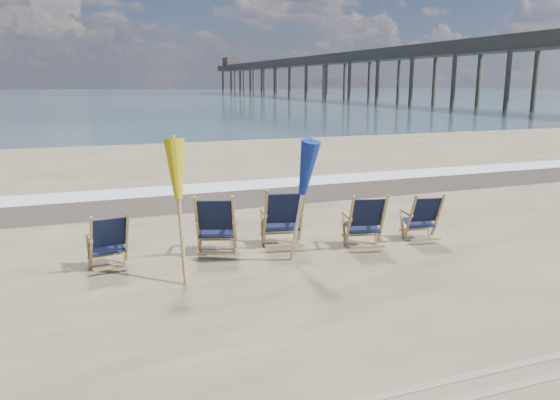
% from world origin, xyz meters
% --- Properties ---
extents(ocean, '(400.00, 400.00, 0.00)m').
position_xyz_m(ocean, '(0.00, 128.00, 0.00)').
color(ocean, '#3A5360').
rests_on(ocean, ground).
extents(surf_foam, '(200.00, 1.40, 0.01)m').
position_xyz_m(surf_foam, '(0.00, 8.30, 0.00)').
color(surf_foam, silver).
rests_on(surf_foam, ground).
extents(wet_sand_strip, '(200.00, 2.60, 0.00)m').
position_xyz_m(wet_sand_strip, '(0.00, 6.80, 0.00)').
color(wet_sand_strip, '#42362A').
rests_on(wet_sand_strip, ground).
extents(beach_chair_0, '(0.66, 0.73, 0.93)m').
position_xyz_m(beach_chair_0, '(-2.48, 2.23, 0.46)').
color(beach_chair_0, black).
rests_on(beach_chair_0, ground).
extents(beach_chair_1, '(0.90, 0.95, 1.07)m').
position_xyz_m(beach_chair_1, '(-0.79, 2.23, 0.53)').
color(beach_chair_1, black).
rests_on(beach_chair_1, ground).
extents(beach_chair_2, '(0.86, 0.93, 1.11)m').
position_xyz_m(beach_chair_2, '(0.40, 2.22, 0.55)').
color(beach_chair_2, black).
rests_on(beach_chair_2, ground).
extents(beach_chair_3, '(0.80, 0.86, 1.01)m').
position_xyz_m(beach_chair_3, '(1.66, 1.68, 0.51)').
color(beach_chair_3, black).
rests_on(beach_chair_3, ground).
extents(beach_chair_4, '(0.70, 0.76, 0.92)m').
position_xyz_m(beach_chair_4, '(2.84, 1.74, 0.46)').
color(beach_chair_4, black).
rests_on(beach_chair_4, ground).
extents(umbrella_yellow, '(0.30, 0.30, 2.04)m').
position_xyz_m(umbrella_yellow, '(-1.80, 1.46, 1.53)').
color(umbrella_yellow, '#AF884E').
rests_on(umbrella_yellow, ground).
extents(umbrella_blue, '(0.30, 0.30, 2.00)m').
position_xyz_m(umbrella_blue, '(0.07, 1.53, 1.48)').
color(umbrella_blue, '#A5A5AD').
rests_on(umbrella_blue, ground).
extents(fishing_pier, '(4.40, 140.00, 9.30)m').
position_xyz_m(fishing_pier, '(38.00, 74.00, 4.65)').
color(fishing_pier, '#4C4137').
rests_on(fishing_pier, ground).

